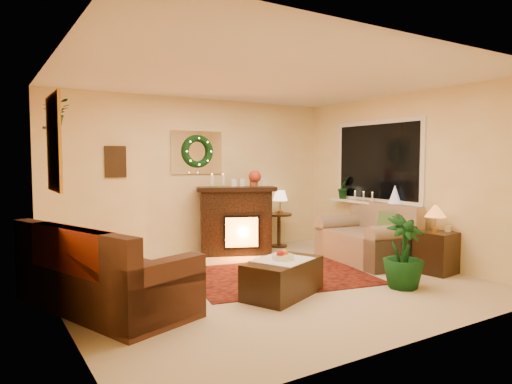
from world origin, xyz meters
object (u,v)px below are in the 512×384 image
end_table_square (437,254)px  sofa (105,268)px  fireplace (236,222)px  side_table_round (279,229)px  coffee_table (283,278)px  loveseat (366,235)px

end_table_square → sofa: bearing=168.1°
sofa → fireplace: (2.54, 1.67, 0.12)m
side_table_round → coffee_table: bearing=-123.8°
fireplace → side_table_round: size_ratio=1.90×
loveseat → end_table_square: 1.11m
fireplace → coffee_table: size_ratio=1.16×
loveseat → side_table_round: 1.75m
fireplace → coffee_table: (-0.68, -2.33, -0.34)m
side_table_round → end_table_square: bearing=-74.1°
loveseat → side_table_round: size_ratio=2.53×
sofa → end_table_square: bearing=-31.4°
loveseat → fireplace: bearing=141.1°
sofa → coffee_table: bearing=-39.0°
sofa → side_table_round: sofa is taller
side_table_round → coffee_table: 3.00m
fireplace → end_table_square: fireplace is taller
sofa → end_table_square: sofa is taller
coffee_table → loveseat: bearing=-3.1°
loveseat → coffee_table: bearing=-152.2°
loveseat → end_table_square: bearing=-66.9°
end_table_square → coffee_table: (-2.44, 0.25, -0.06)m
sofa → coffee_table: sofa is taller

